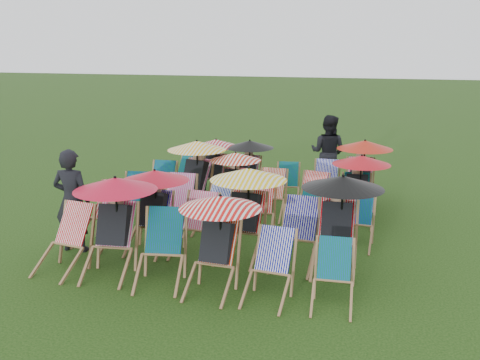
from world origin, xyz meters
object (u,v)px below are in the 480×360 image
(deckchair_5, at_px, (333,277))
(person_rear, at_px, (328,152))
(deckchair_0, at_px, (63,240))
(deckchair_29, at_px, (361,172))
(person_left, at_px, (72,201))

(deckchair_5, height_order, person_rear, person_rear)
(deckchair_0, bearing_deg, deckchair_29, 57.19)
(deckchair_5, distance_m, person_left, 4.39)
(deckchair_29, xyz_separation_m, person_rear, (-0.85, 1.14, 0.15))
(deckchair_29, distance_m, person_rear, 1.43)
(deckchair_0, xyz_separation_m, deckchair_29, (3.96, 4.73, 0.24))
(deckchair_0, xyz_separation_m, deckchair_5, (3.97, -0.01, -0.07))
(deckchair_5, bearing_deg, deckchair_0, 175.67)
(person_left, bearing_deg, deckchair_5, 164.33)
(deckchair_0, height_order, person_rear, person_rear)
(deckchair_5, bearing_deg, person_rear, 94.05)
(deckchair_0, bearing_deg, deckchair_5, 7.06)
(deckchair_5, relative_size, deckchair_29, 0.60)
(deckchair_0, relative_size, deckchair_5, 1.16)
(deckchair_5, height_order, person_left, person_left)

